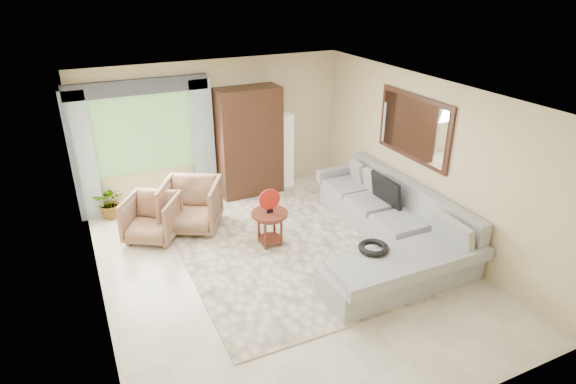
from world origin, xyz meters
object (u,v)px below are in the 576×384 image
tv_screen (386,190)px  coffee_table (270,228)px  armchair_left (152,218)px  armchair_right (191,206)px  potted_plant (110,202)px  floor_lamp (286,150)px  sectional_sofa (390,231)px  armoire (249,142)px

tv_screen → coffee_table: 2.03m
armchair_left → armchair_right: 0.67m
potted_plant → floor_lamp: (3.44, -0.01, 0.45)m
sectional_sofa → armchair_right: size_ratio=3.67×
coffee_table → armchair_right: size_ratio=0.62×
armchair_right → potted_plant: bearing=168.3°
armchair_right → potted_plant: 1.57m
armchair_right → floor_lamp: bearing=52.7°
tv_screen → armchair_right: (-2.94, 1.41, -0.29)m
tv_screen → potted_plant: size_ratio=1.24×
armchair_right → armchair_left: bearing=-146.5°
armoire → armchair_left: bearing=-154.5°
armchair_left → floor_lamp: bearing=53.0°
armchair_left → armoire: bearing=58.4°
armoire → floor_lamp: bearing=4.3°
armoire → floor_lamp: armoire is taller
tv_screen → sectional_sofa: bearing=-116.3°
tv_screen → potted_plant: bearing=149.6°
coffee_table → tv_screen: bearing=-9.6°
armchair_right → floor_lamp: floor_lamp is taller
tv_screen → armchair_left: tv_screen is taller
coffee_table → floor_lamp: 2.47m
armchair_right → coffee_table: bearing=-19.2°
coffee_table → floor_lamp: (1.26, 2.09, 0.44)m
tv_screen → potted_plant: tv_screen is taller
sectional_sofa → armchair_left: (-3.34, 1.89, 0.09)m
floor_lamp → armoire: bearing=-175.7°
armchair_right → floor_lamp: (2.24, 1.01, 0.32)m
armchair_left → armchair_right: armchair_right is taller
tv_screen → coffee_table: bearing=170.4°
armoire → floor_lamp: size_ratio=1.40×
sectional_sofa → armchair_right: sectional_sofa is taller
potted_plant → armoire: (2.64, -0.07, 0.75)m
sectional_sofa → armchair_left: size_ratio=4.24×
sectional_sofa → armoire: (-1.23, 2.90, 0.77)m
armchair_right → potted_plant: (-1.20, 1.01, -0.13)m
potted_plant → armoire: armoire is taller
tv_screen → armoire: bearing=122.5°
coffee_table → armchair_right: armchair_right is taller
potted_plant → floor_lamp: size_ratio=0.40×
tv_screen → armchair_right: bearing=154.3°
armchair_right → armoire: armoire is taller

